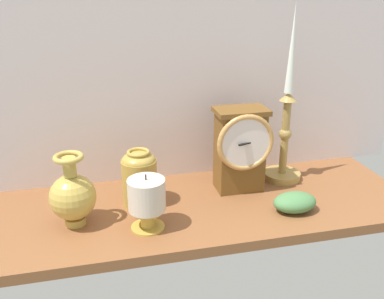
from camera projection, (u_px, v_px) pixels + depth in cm
name	position (u px, v px, depth cm)	size (l,w,h in cm)	color
ground_plane	(205.00, 207.00, 103.95)	(100.00, 36.00, 2.40)	brown
back_wall	(187.00, 53.00, 108.35)	(120.00, 2.00, 65.00)	silver
mantel_clock	(240.00, 148.00, 106.34)	(14.12, 9.53, 21.00)	brown
candlestick_tall_left	(286.00, 127.00, 110.97)	(9.76, 9.76, 45.11)	#AA8B48
brass_vase_bulbous	(73.00, 195.00, 92.10)	(9.93, 9.93, 16.27)	gold
brass_vase_jar	(139.00, 177.00, 100.74)	(8.23, 8.23, 13.48)	#B69540
pillar_candle_front	(147.00, 200.00, 90.74)	(7.93, 7.93, 12.56)	gold
ivy_sprig	(295.00, 202.00, 99.22)	(10.15, 7.11, 4.42)	#4D814B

